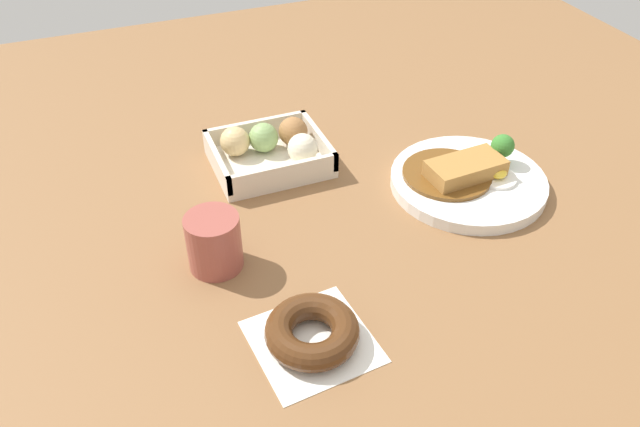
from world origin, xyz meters
TOP-DOWN VIEW (x-y plane):
  - ground_plane at (0.00, 0.00)m, footprint 1.60×1.60m
  - curry_plate at (-0.16, 0.01)m, footprint 0.23×0.23m
  - donut_box at (0.09, -0.16)m, footprint 0.17×0.15m
  - chocolate_ring_donut at (0.16, 0.21)m, footprint 0.14×0.14m
  - coffee_mug at (0.23, 0.04)m, footprint 0.07×0.07m

SIDE VIEW (x-z plane):
  - ground_plane at x=0.00m, z-range 0.00..0.00m
  - curry_plate at x=-0.16m, z-range -0.02..0.05m
  - chocolate_ring_donut at x=0.16m, z-range 0.00..0.03m
  - donut_box at x=0.09m, z-range -0.01..0.05m
  - coffee_mug at x=0.23m, z-range 0.00..0.08m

